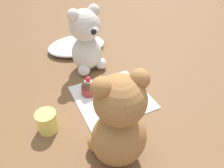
{
  "coord_description": "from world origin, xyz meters",
  "views": [
    {
      "loc": [
        -0.23,
        -0.48,
        0.48
      ],
      "look_at": [
        0.0,
        0.0,
        0.06
      ],
      "focal_mm": 35.0,
      "sensor_mm": 36.0,
      "label": 1
    }
  ],
  "objects_px": {
    "cupcake_near_cream_bear": "(89,87)",
    "cupcake_near_tan_bear": "(129,85)",
    "teddy_bear_tan": "(119,124)",
    "juice_glass": "(47,122)",
    "saucer_plate": "(129,92)",
    "teddy_bear_cream": "(86,41)"
  },
  "relations": [
    {
      "from": "cupcake_near_cream_bear",
      "to": "cupcake_near_tan_bear",
      "type": "bearing_deg",
      "value": -24.71
    },
    {
      "from": "teddy_bear_tan",
      "to": "juice_glass",
      "type": "bearing_deg",
      "value": -43.54
    },
    {
      "from": "cupcake_near_tan_bear",
      "to": "cupcake_near_cream_bear",
      "type": "bearing_deg",
      "value": 155.29
    },
    {
      "from": "cupcake_near_cream_bear",
      "to": "cupcake_near_tan_bear",
      "type": "xyz_separation_m",
      "value": [
        0.12,
        -0.05,
        0.01
      ]
    },
    {
      "from": "saucer_plate",
      "to": "teddy_bear_cream",
      "type": "bearing_deg",
      "value": 108.04
    },
    {
      "from": "cupcake_near_cream_bear",
      "to": "juice_glass",
      "type": "xyz_separation_m",
      "value": [
        -0.16,
        -0.09,
        0.0
      ]
    },
    {
      "from": "cupcake_near_cream_bear",
      "to": "juice_glass",
      "type": "distance_m",
      "value": 0.18
    },
    {
      "from": "teddy_bear_cream",
      "to": "juice_glass",
      "type": "relative_size",
      "value": 3.89
    },
    {
      "from": "teddy_bear_cream",
      "to": "cupcake_near_tan_bear",
      "type": "xyz_separation_m",
      "value": [
        0.07,
        -0.2,
        -0.08
      ]
    },
    {
      "from": "teddy_bear_tan",
      "to": "cupcake_near_tan_bear",
      "type": "relative_size",
      "value": 4.01
    },
    {
      "from": "cupcake_near_cream_bear",
      "to": "saucer_plate",
      "type": "relative_size",
      "value": 0.79
    },
    {
      "from": "saucer_plate",
      "to": "juice_glass",
      "type": "height_order",
      "value": "juice_glass"
    },
    {
      "from": "saucer_plate",
      "to": "juice_glass",
      "type": "relative_size",
      "value": 1.35
    },
    {
      "from": "teddy_bear_cream",
      "to": "cupcake_near_cream_bear",
      "type": "distance_m",
      "value": 0.18
    },
    {
      "from": "teddy_bear_tan",
      "to": "cupcake_near_cream_bear",
      "type": "bearing_deg",
      "value": -88.6
    },
    {
      "from": "teddy_bear_tan",
      "to": "cupcake_near_cream_bear",
      "type": "height_order",
      "value": "teddy_bear_tan"
    },
    {
      "from": "teddy_bear_cream",
      "to": "teddy_bear_tan",
      "type": "height_order",
      "value": "teddy_bear_tan"
    },
    {
      "from": "teddy_bear_cream",
      "to": "cupcake_near_tan_bear",
      "type": "distance_m",
      "value": 0.23
    },
    {
      "from": "teddy_bear_cream",
      "to": "cupcake_near_cream_bear",
      "type": "height_order",
      "value": "teddy_bear_cream"
    },
    {
      "from": "teddy_bear_tan",
      "to": "saucer_plate",
      "type": "bearing_deg",
      "value": -119.69
    },
    {
      "from": "teddy_bear_cream",
      "to": "teddy_bear_tan",
      "type": "xyz_separation_m",
      "value": [
        -0.07,
        -0.39,
        -0.0
      ]
    },
    {
      "from": "saucer_plate",
      "to": "teddy_bear_tan",
      "type": "bearing_deg",
      "value": -125.64
    }
  ]
}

